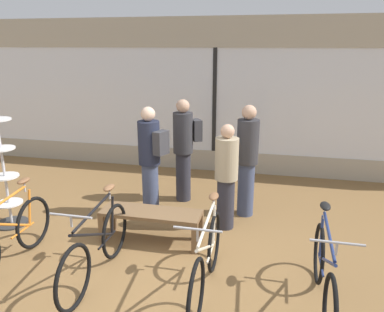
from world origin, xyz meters
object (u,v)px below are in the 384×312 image
(bicycle_far_right, at_px, (324,275))
(display_bench, at_px, (151,217))
(customer_near_bench, at_px, (247,159))
(accessory_rack, at_px, (6,181))
(bicycle_left, at_px, (97,248))
(bicycle_far_left, at_px, (9,237))
(bicycle_right, at_px, (206,261))
(customer_mid_floor, at_px, (184,147))
(customer_by_window, at_px, (226,175))
(customer_near_rack, at_px, (150,158))

(bicycle_far_right, xyz_separation_m, display_bench, (-2.18, 0.93, -0.02))
(customer_near_bench, bearing_deg, accessory_rack, -161.75)
(bicycle_left, relative_size, bicycle_far_right, 1.01)
(display_bench, relative_size, customer_near_bench, 0.78)
(bicycle_far_left, bearing_deg, bicycle_right, -0.24)
(accessory_rack, xyz_separation_m, customer_mid_floor, (2.37, 1.52, 0.26))
(bicycle_far_right, bearing_deg, customer_by_window, 128.13)
(accessory_rack, bearing_deg, bicycle_far_right, -11.94)
(display_bench, bearing_deg, customer_near_bench, 43.89)
(customer_near_rack, relative_size, customer_mid_floor, 0.98)
(bicycle_right, bearing_deg, customer_by_window, 90.49)
(bicycle_left, bearing_deg, accessory_rack, 153.30)
(bicycle_far_right, distance_m, customer_near_bench, 2.37)
(bicycle_left, height_order, customer_mid_floor, customer_mid_floor)
(display_bench, height_order, customer_near_rack, customer_near_rack)
(bicycle_far_left, xyz_separation_m, customer_near_bench, (2.71, 2.13, 0.56))
(customer_near_rack, bearing_deg, customer_mid_floor, 62.06)
(customer_by_window, height_order, customer_near_bench, customer_near_bench)
(customer_near_rack, xyz_separation_m, customer_mid_floor, (0.37, 0.70, 0.02))
(bicycle_right, relative_size, customer_near_bench, 0.99)
(bicycle_right, distance_m, customer_near_bench, 2.22)
(bicycle_left, distance_m, display_bench, 1.02)
(bicycle_left, distance_m, customer_mid_floor, 2.60)
(bicycle_left, bearing_deg, display_bench, 70.85)
(bicycle_far_left, height_order, bicycle_far_right, bicycle_far_left)
(display_bench, relative_size, customer_by_window, 0.88)
(bicycle_left, height_order, display_bench, bicycle_left)
(customer_near_rack, height_order, customer_mid_floor, customer_mid_floor)
(bicycle_left, height_order, bicycle_right, bicycle_right)
(bicycle_far_left, height_order, customer_by_window, customer_by_window)
(display_bench, height_order, customer_by_window, customer_by_window)
(bicycle_left, distance_m, customer_near_rack, 1.88)
(bicycle_right, bearing_deg, customer_mid_floor, 109.05)
(customer_near_rack, relative_size, customer_near_bench, 0.98)
(accessory_rack, relative_size, customer_mid_floor, 0.97)
(bicycle_far_right, height_order, customer_mid_floor, customer_mid_floor)
(customer_near_rack, xyz_separation_m, customer_by_window, (1.23, -0.19, -0.12))
(bicycle_far_left, bearing_deg, customer_mid_floor, 57.38)
(display_bench, bearing_deg, bicycle_left, -109.15)
(customer_mid_floor, bearing_deg, customer_near_rack, -117.94)
(bicycle_left, bearing_deg, customer_near_rack, 88.14)
(bicycle_far_right, relative_size, accessory_rack, 0.99)
(bicycle_left, distance_m, customer_near_bench, 2.68)
(bicycle_far_left, distance_m, accessory_rack, 1.29)
(bicycle_right, bearing_deg, customer_near_rack, 124.34)
(bicycle_far_left, xyz_separation_m, bicycle_left, (1.17, 0.00, 0.00))
(accessory_rack, relative_size, customer_by_window, 1.09)
(bicycle_far_right, bearing_deg, customer_near_bench, 115.16)
(bicycle_far_left, relative_size, bicycle_far_right, 1.00)
(display_bench, bearing_deg, bicycle_right, -45.52)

